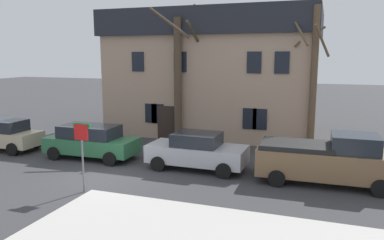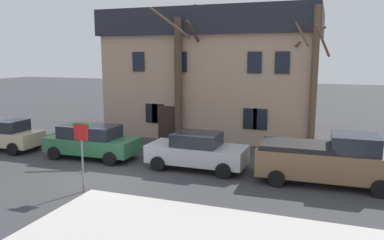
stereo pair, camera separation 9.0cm
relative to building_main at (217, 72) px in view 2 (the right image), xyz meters
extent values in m
plane|color=#38383A|center=(-1.58, -11.85, -4.08)|extent=(120.00, 120.00, 0.00)
cube|color=tan|center=(0.00, 0.00, -0.88)|extent=(13.14, 8.17, 6.40)
cube|color=#23262D|center=(0.00, 0.00, 3.14)|extent=(13.64, 8.67, 1.63)
cube|color=#2D231E|center=(-2.02, -4.13, -3.03)|extent=(1.10, 0.12, 2.10)
cube|color=black|center=(-3.04, -4.12, -2.48)|extent=(0.80, 0.08, 1.20)
cube|color=black|center=(-2.60, -4.12, -2.48)|extent=(0.80, 0.08, 1.20)
cube|color=black|center=(3.21, -4.12, -2.48)|extent=(0.80, 0.08, 1.20)
cube|color=black|center=(3.79, -4.12, -2.48)|extent=(0.80, 0.08, 1.20)
cube|color=black|center=(-3.88, -4.12, 0.72)|extent=(0.80, 0.08, 1.20)
cube|color=black|center=(-1.06, -4.12, 0.72)|extent=(0.80, 0.08, 1.20)
cube|color=black|center=(3.38, -4.12, 0.72)|extent=(0.80, 0.08, 1.20)
cube|color=black|center=(4.90, -4.12, 0.72)|extent=(0.80, 0.08, 1.20)
cylinder|color=#4C3D2D|center=(-1.07, -4.48, -0.39)|extent=(0.46, 0.46, 7.37)
cylinder|color=#4C3D2D|center=(-1.10, -5.65, 2.89)|extent=(2.43, 0.23, 1.76)
cylinder|color=#4C3D2D|center=(-1.04, -3.69, 2.86)|extent=(1.72, 0.23, 2.49)
cylinder|color=#4C3D2D|center=(-1.23, -3.41, 2.56)|extent=(2.26, 0.49, 1.70)
cylinder|color=#4C3D2D|center=(0.00, -4.56, 2.26)|extent=(0.33, 2.25, 1.54)
cylinder|color=brown|center=(6.61, -4.31, -0.19)|extent=(0.37, 0.37, 7.77)
cylinder|color=brown|center=(5.82, -4.77, 2.36)|extent=(1.07, 1.70, 1.61)
cylinder|color=brown|center=(6.93, -4.66, 1.86)|extent=(0.88, 0.83, 1.66)
cylinder|color=brown|center=(6.14, -3.74, 2.24)|extent=(1.28, 1.09, 1.41)
cylinder|color=brown|center=(6.08, -3.37, 2.03)|extent=(1.99, 1.21, 1.36)
cube|color=#C6B793|center=(-9.51, -9.57, -3.38)|extent=(4.33, 1.75, 0.75)
cube|color=#1E232B|center=(-9.60, -9.57, -2.69)|extent=(2.68, 1.54, 0.62)
cylinder|color=black|center=(-8.05, -8.70, -3.74)|extent=(0.68, 0.22, 0.68)
cylinder|color=black|center=(-8.04, -10.44, -3.74)|extent=(0.68, 0.22, 0.68)
cube|color=#2D6B42|center=(-3.85, -9.44, -3.38)|extent=(4.72, 1.95, 0.76)
cube|color=#1E232B|center=(-3.95, -9.44, -2.69)|extent=(2.93, 1.69, 0.62)
cylinder|color=black|center=(-2.27, -8.47, -3.74)|extent=(0.68, 0.23, 0.68)
cylinder|color=black|center=(-2.25, -10.35, -3.74)|extent=(0.68, 0.23, 0.68)
cylinder|color=black|center=(-5.46, -8.52, -3.74)|extent=(0.68, 0.23, 0.68)
cylinder|color=black|center=(-5.44, -10.40, -3.74)|extent=(0.68, 0.23, 0.68)
cube|color=#B7BABF|center=(1.80, -9.41, -3.36)|extent=(4.55, 1.95, 0.80)
cube|color=#1E232B|center=(1.80, -9.41, -2.67)|extent=(2.10, 1.69, 0.58)
cylinder|color=black|center=(3.36, -8.48, -3.74)|extent=(0.68, 0.23, 0.68)
cylinder|color=black|center=(3.33, -10.38, -3.74)|extent=(0.68, 0.23, 0.68)
cylinder|color=black|center=(0.28, -8.44, -3.74)|extent=(0.68, 0.23, 0.68)
cylinder|color=black|center=(0.25, -10.34, -3.74)|extent=(0.68, 0.23, 0.68)
cube|color=brown|center=(7.46, -9.58, -3.21)|extent=(5.61, 2.18, 1.10)
cube|color=#1E232B|center=(8.46, -9.56, -2.31)|extent=(1.82, 1.84, 0.70)
cube|color=black|center=(6.24, -9.61, -2.56)|extent=(2.94, 2.03, 0.20)
cylinder|color=black|center=(9.33, -8.51, -3.74)|extent=(0.68, 0.24, 0.68)
cylinder|color=black|center=(9.38, -10.56, -3.74)|extent=(0.68, 0.24, 0.68)
cylinder|color=black|center=(5.55, -8.60, -3.74)|extent=(0.68, 0.24, 0.68)
cylinder|color=black|center=(5.60, -10.65, -3.74)|extent=(0.68, 0.24, 0.68)
cylinder|color=slate|center=(-1.32, -13.73, -2.75)|extent=(0.07, 0.07, 2.65)
cube|color=red|center=(-1.32, -13.75, -1.72)|extent=(0.60, 0.03, 0.60)
cube|color=#1E8C38|center=(-1.32, -13.71, -1.47)|extent=(0.76, 0.02, 0.18)
torus|color=black|center=(-5.46, -5.29, -3.72)|extent=(0.71, 0.16, 0.71)
torus|color=black|center=(-6.48, -5.12, -3.72)|extent=(0.71, 0.16, 0.71)
cylinder|color=#1E4C8C|center=(-5.97, -5.21, -3.50)|extent=(0.99, 0.20, 0.19)
cylinder|color=#1E4C8C|center=(-6.17, -5.18, -3.27)|extent=(0.09, 0.05, 0.45)
camera|label=1|loc=(7.28, -25.57, 1.14)|focal=35.67mm
camera|label=2|loc=(7.36, -25.54, 1.14)|focal=35.67mm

